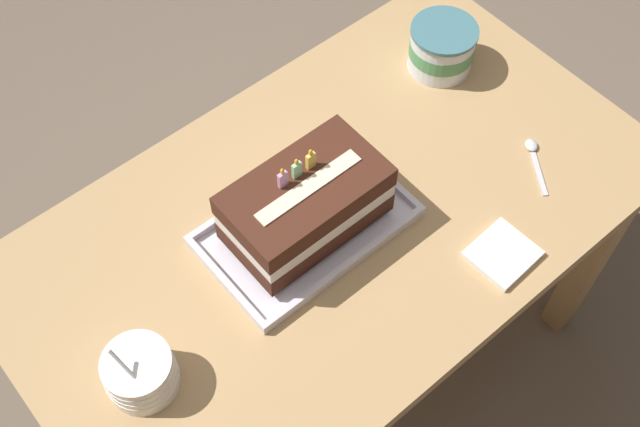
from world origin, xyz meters
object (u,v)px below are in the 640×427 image
bowl_stack (140,372)px  napkin_pile (503,254)px  ice_cream_tub (442,48)px  serving_spoon_near_tray (533,152)px  foil_tray (306,227)px  birthday_cake (305,203)px

bowl_stack → napkin_pile: bearing=-19.0°
ice_cream_tub → napkin_pile: size_ratio=1.20×
bowl_stack → serving_spoon_near_tray: bowl_stack is taller
bowl_stack → napkin_pile: 0.65m
foil_tray → napkin_pile: bearing=-49.2°
bowl_stack → ice_cream_tub: (0.85, 0.19, 0.01)m
foil_tray → ice_cream_tub: 0.49m
bowl_stack → napkin_pile: (0.62, -0.21, -0.03)m
ice_cream_tub → serving_spoon_near_tray: size_ratio=1.17×
foil_tray → napkin_pile: (0.23, -0.27, -0.00)m
serving_spoon_near_tray → napkin_pile: 0.24m
birthday_cake → ice_cream_tub: bearing=15.8°
ice_cream_tub → napkin_pile: ice_cream_tub is taller
foil_tray → serving_spoon_near_tray: bearing=-18.7°
birthday_cake → foil_tray: bearing=-90.0°
foil_tray → bowl_stack: 0.39m
birthday_cake → napkin_pile: (0.23, -0.27, -0.08)m
serving_spoon_near_tray → napkin_pile: size_ratio=1.03×
birthday_cake → bowl_stack: 0.39m
ice_cream_tub → serving_spoon_near_tray: ice_cream_tub is taller
bowl_stack → napkin_pile: bowl_stack is taller
birthday_cake → serving_spoon_near_tray: size_ratio=2.37×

